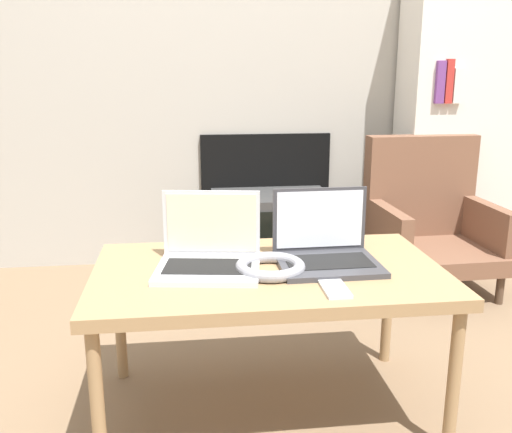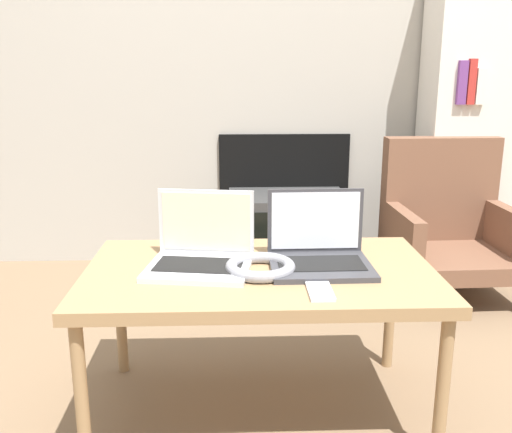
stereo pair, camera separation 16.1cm
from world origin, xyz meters
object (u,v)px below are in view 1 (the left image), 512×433
laptop_right (325,248)px  armchair (428,218)px  tv (271,233)px  phone (334,288)px  laptop_left (209,253)px  headphones (271,267)px

laptop_right → armchair: (0.76, 0.97, -0.19)m
tv → armchair: bearing=-19.1°
armchair → laptop_right: bearing=-130.0°
phone → armchair: size_ratio=0.20×
laptop_left → headphones: (0.18, -0.07, -0.03)m
laptop_left → tv: (0.37, 1.22, -0.31)m
laptop_left → laptop_right: size_ratio=1.10×
laptop_left → headphones: size_ratio=1.62×
laptop_right → phone: 0.22m
tv → armchair: (0.74, -0.26, 0.12)m
headphones → armchair: bearing=48.0°
laptop_right → phone: size_ratio=2.07×
headphones → tv: size_ratio=0.34×
tv → laptop_right: bearing=-90.9°
headphones → armchair: armchair is taller
laptop_left → tv: bearing=81.7°
phone → laptop_left: bearing=146.3°
phone → tv: size_ratio=0.24×
headphones → phone: bearing=-45.5°
laptop_left → laptop_right: same height
headphones → phone: size_ratio=1.41×
phone → tv: 1.46m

